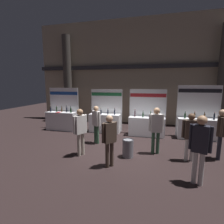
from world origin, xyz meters
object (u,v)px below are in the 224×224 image
(exhibitor_booth_0, at_px, (62,119))
(visitor_5, at_px, (96,122))
(exhibitor_booth_3, at_px, (198,126))
(exhibitor_booth_2, at_px, (147,124))
(visitor_3, at_px, (80,128))
(visitor_1, at_px, (221,130))
(visitor_7, at_px, (191,133))
(visitor_0, at_px, (109,137))
(trash_bin, at_px, (128,148))
(visitor_2, at_px, (156,126))
(visitor_6, at_px, (200,144))
(exhibitor_booth_1, at_px, (105,121))

(exhibitor_booth_0, height_order, visitor_5, exhibitor_booth_0)
(exhibitor_booth_0, distance_m, exhibitor_booth_3, 7.17)
(exhibitor_booth_2, relative_size, visitor_3, 1.35)
(visitor_1, bearing_deg, visitor_7, -53.35)
(visitor_0, bearing_deg, visitor_3, -74.04)
(exhibitor_booth_2, xyz_separation_m, visitor_5, (-2.08, -1.72, 0.39))
(trash_bin, height_order, visitor_7, visitor_7)
(visitor_1, bearing_deg, visitor_2, -73.30)
(visitor_6, bearing_deg, visitor_7, 110.22)
(exhibitor_booth_1, relative_size, visitor_0, 1.38)
(exhibitor_booth_3, relative_size, visitor_1, 1.44)
(visitor_2, bearing_deg, trash_bin, -158.88)
(exhibitor_booth_0, bearing_deg, visitor_3, -49.77)
(exhibitor_booth_3, bearing_deg, exhibitor_booth_0, -178.28)
(exhibitor_booth_3, distance_m, trash_bin, 4.15)
(visitor_0, distance_m, visitor_7, 2.74)
(exhibitor_booth_0, xyz_separation_m, visitor_1, (7.35, -2.12, 0.43))
(exhibitor_booth_3, distance_m, visitor_1, 2.38)
(trash_bin, xyz_separation_m, visitor_1, (3.10, 0.61, 0.72))
(visitor_0, height_order, visitor_1, visitor_1)
(exhibitor_booth_0, bearing_deg, exhibitor_booth_1, 4.70)
(visitor_1, relative_size, visitor_5, 1.06)
(visitor_1, xyz_separation_m, visitor_6, (-1.06, -1.83, 0.05))
(exhibitor_booth_2, bearing_deg, visitor_7, -58.77)
(exhibitor_booth_2, distance_m, visitor_0, 3.82)
(exhibitor_booth_2, xyz_separation_m, trash_bin, (-0.50, -2.81, -0.25))
(exhibitor_booth_2, bearing_deg, exhibitor_booth_3, 2.98)
(exhibitor_booth_2, height_order, visitor_1, exhibitor_booth_2)
(visitor_2, bearing_deg, visitor_3, -171.64)
(visitor_1, relative_size, visitor_3, 1.02)
(visitor_1, distance_m, visitor_7, 1.10)
(exhibitor_booth_3, height_order, visitor_5, exhibitor_booth_3)
(trash_bin, relative_size, visitor_6, 0.36)
(visitor_5, relative_size, visitor_6, 0.90)
(visitor_3, bearing_deg, visitor_7, -55.70)
(visitor_6, bearing_deg, exhibitor_booth_0, 169.52)
(trash_bin, distance_m, visitor_1, 3.24)
(exhibitor_booth_0, bearing_deg, visitor_1, -16.05)
(exhibitor_booth_0, distance_m, visitor_3, 3.97)
(visitor_6, bearing_deg, visitor_2, 142.93)
(visitor_3, bearing_deg, exhibitor_booth_3, -28.27)
(exhibitor_booth_1, bearing_deg, visitor_1, -25.61)
(visitor_3, bearing_deg, exhibitor_booth_2, -8.57)
(visitor_2, height_order, visitor_3, visitor_2)
(exhibitor_booth_0, relative_size, visitor_7, 1.44)
(exhibitor_booth_1, height_order, exhibitor_booth_3, exhibitor_booth_3)
(exhibitor_booth_3, height_order, visitor_6, exhibitor_booth_3)
(exhibitor_booth_1, bearing_deg, visitor_7, -35.45)
(visitor_1, height_order, visitor_2, visitor_1)
(exhibitor_booth_0, xyz_separation_m, visitor_5, (2.66, -1.63, 0.36))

